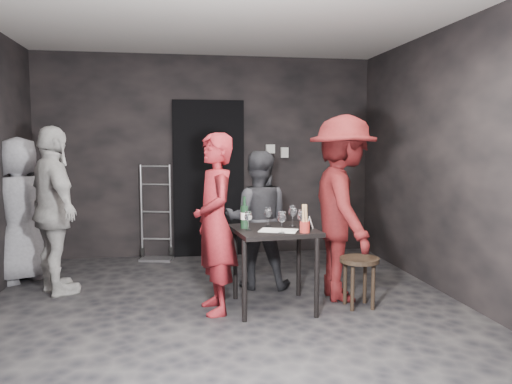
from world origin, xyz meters
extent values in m
cube|color=black|center=(0.00, 0.00, 0.00)|extent=(4.50, 5.00, 0.02)
cube|color=silver|center=(0.00, 0.00, 2.70)|extent=(4.50, 5.00, 0.02)
cube|color=black|center=(0.00, 2.50, 1.35)|extent=(4.50, 0.04, 2.70)
cube|color=black|center=(0.00, -2.50, 1.35)|extent=(4.50, 0.04, 2.70)
cube|color=black|center=(2.25, 0.00, 1.35)|extent=(0.04, 5.00, 2.70)
cube|color=black|center=(0.00, 2.44, 1.05)|extent=(0.95, 0.10, 2.10)
cube|color=#B7B7B2|center=(0.85, 2.45, 1.45)|extent=(0.12, 0.06, 0.12)
cube|color=#B7B7B2|center=(1.05, 2.45, 1.40)|extent=(0.10, 0.06, 0.14)
cylinder|color=#B2B2B7|center=(-0.89, 2.36, 0.62)|extent=(0.03, 0.03, 1.25)
cylinder|color=#B2B2B7|center=(-0.52, 2.36, 0.62)|extent=(0.03, 0.03, 1.25)
cube|color=#B2B2B7|center=(-0.71, 2.24, 0.01)|extent=(0.42, 0.23, 0.03)
cylinder|color=black|center=(-0.89, 2.39, 0.08)|extent=(0.04, 0.16, 0.16)
cylinder|color=black|center=(-0.52, 2.39, 0.08)|extent=(0.04, 0.16, 0.16)
cube|color=black|center=(0.44, 0.14, 0.73)|extent=(0.72, 0.72, 0.04)
cylinder|color=black|center=(0.12, -0.18, 0.35)|extent=(0.04, 0.04, 0.71)
cylinder|color=black|center=(0.76, -0.18, 0.35)|extent=(0.04, 0.04, 0.71)
cylinder|color=black|center=(0.12, 0.46, 0.35)|extent=(0.04, 0.04, 0.71)
cylinder|color=black|center=(0.76, 0.46, 0.35)|extent=(0.04, 0.04, 0.71)
cylinder|color=#33221B|center=(1.23, 0.03, 0.45)|extent=(0.37, 0.37, 0.04)
cylinder|color=#33221B|center=(1.33, 0.13, 0.21)|extent=(0.04, 0.04, 0.41)
cylinder|color=#33221B|center=(1.13, 0.13, 0.21)|extent=(0.04, 0.04, 0.41)
cylinder|color=#33221B|center=(1.13, -0.07, 0.21)|extent=(0.04, 0.04, 0.41)
cylinder|color=#33221B|center=(1.33, -0.07, 0.21)|extent=(0.04, 0.04, 0.41)
imported|color=maroon|center=(-0.11, 0.13, 0.88)|extent=(0.52, 0.70, 1.76)
imported|color=#2B2C31|center=(0.40, 0.84, 0.70)|extent=(0.75, 0.51, 1.40)
imported|color=#501112|center=(1.16, 0.32, 1.08)|extent=(0.71, 1.42, 2.16)
imported|color=beige|center=(-1.66, 0.93, 0.97)|extent=(1.05, 1.25, 1.94)
imported|color=gray|center=(-2.15, 1.47, 0.85)|extent=(0.92, 0.90, 1.71)
cube|color=white|center=(0.45, 0.01, 0.75)|extent=(0.39, 0.33, 0.00)
cylinder|color=black|center=(0.17, 0.20, 0.85)|extent=(0.07, 0.07, 0.21)
cylinder|color=black|center=(0.17, 0.20, 1.00)|extent=(0.03, 0.03, 0.09)
cylinder|color=white|center=(0.17, 0.20, 0.86)|extent=(0.07, 0.07, 0.07)
cylinder|color=maroon|center=(0.66, -0.11, 0.80)|extent=(0.09, 0.09, 0.10)
camera|label=1|loc=(-0.46, -4.30, 1.54)|focal=35.00mm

